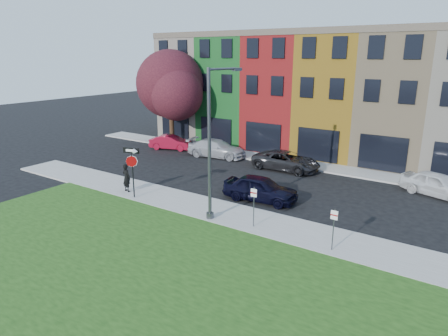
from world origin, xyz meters
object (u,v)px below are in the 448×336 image
Objects in this scene: man at (126,178)px; stop_sign at (132,162)px; sedan_near at (260,188)px; street_lamp at (212,145)px.

stop_sign is at bearing 163.19° from man.
street_lamp is at bearing 163.46° from sedan_near.
sedan_near is (6.50, 4.10, -1.56)m from stop_sign.
street_lamp is (-0.75, -3.87, 3.29)m from sedan_near.
stop_sign is 7.84m from sedan_near.
man is 8.47m from sedan_near.
man is at bearing -174.36° from street_lamp.
stop_sign reaches higher than sedan_near.
street_lamp is (5.75, 0.23, 1.73)m from stop_sign.
stop_sign reaches higher than man.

